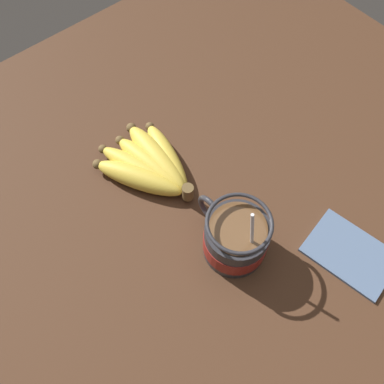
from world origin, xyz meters
TOP-DOWN VIEW (x-y plane):
  - table at (0.00, 0.00)cm, footprint 120.66×120.66cm
  - coffee_mug at (-2.01, 1.68)cm, footprint 13.77×10.07cm
  - banana_bunch at (18.34, 2.82)cm, footprint 19.47×15.64cm
  - napkin at (-14.83, -12.08)cm, footprint 15.14×11.87cm

SIDE VIEW (x-z plane):
  - table at x=0.00cm, z-range 0.00..3.46cm
  - napkin at x=-14.83cm, z-range 3.46..4.06cm
  - banana_bunch at x=18.34cm, z-range 3.23..7.52cm
  - coffee_mug at x=-2.01cm, z-range 0.07..15.38cm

